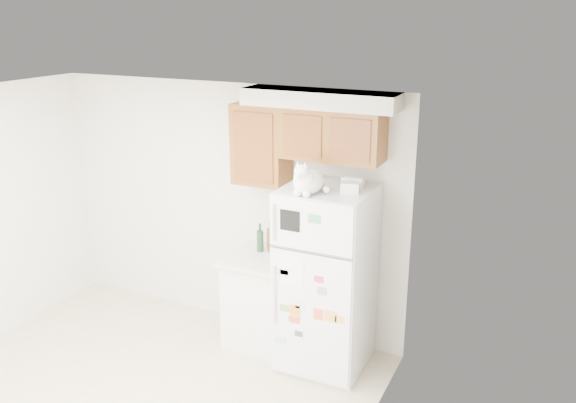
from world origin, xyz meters
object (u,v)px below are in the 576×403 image
Objects in this scene: storage_box_front at (350,188)px; bottle_amber at (271,236)px; base_counter at (262,299)px; cat at (307,181)px; bottle_green at (260,238)px; storage_box_back at (353,182)px; refrigerator at (326,279)px.

storage_box_front reaches higher than bottle_amber.
base_counter is at bearing 160.03° from storage_box_front.
cat reaches higher than bottle_green.
bottle_amber reaches higher than base_counter.
bottle_green is (-0.97, 0.22, -0.68)m from storage_box_front.
bottle_amber is at bearing 141.35° from cat.
bottle_amber is at bearing 166.25° from storage_box_back.
refrigerator is at bearing -13.13° from bottle_green.
storage_box_back is 1.17m from bottle_green.
refrigerator is at bearing 156.58° from storage_box_front.
storage_box_front is at bearing -12.58° from bottle_green.
bottle_green reaches higher than base_counter.
refrigerator is 0.99m from cat.
storage_box_back is 1.20× the size of storage_box_front.
cat is at bearing -31.41° from bottle_green.
bottle_green is at bearing 154.64° from storage_box_front.
cat is (0.60, -0.30, 1.35)m from base_counter.
storage_box_front is at bearing -17.16° from bottle_amber.
cat is at bearing -112.34° from refrigerator.
storage_box_front is 1.15m from bottle_amber.
refrigerator reaches higher than bottle_amber.
storage_box_back is 0.63× the size of bottle_green.
bottle_green is 0.92× the size of bottle_amber.
storage_box_front reaches higher than refrigerator.
base_counter is 2.11× the size of cat.
storage_box_back is at bearing 88.34° from storage_box_front.
cat is 2.90× the size of storage_box_front.
refrigerator reaches higher than bottle_green.
storage_box_front is 1.21m from bottle_green.
bottle_green is (-0.94, 0.06, -0.69)m from storage_box_back.
bottle_amber is at bearing 33.73° from bottle_green.
cat is 1.41× the size of bottle_amber.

